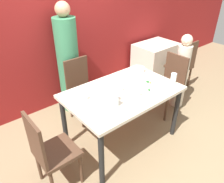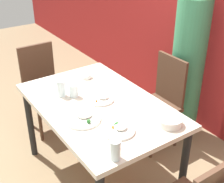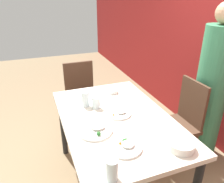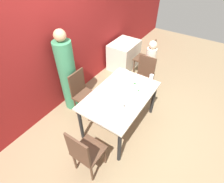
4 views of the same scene
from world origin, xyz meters
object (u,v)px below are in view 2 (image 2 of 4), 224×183
glass_water_tall (115,150)px  chair_adult_spot (161,99)px  bowl_curry (170,121)px  person_adult (188,66)px  plate_rice_adult (101,99)px

glass_water_tall → chair_adult_spot: bearing=124.4°
chair_adult_spot → glass_water_tall: size_ratio=6.84×
glass_water_tall → bowl_curry: bearing=98.8°
person_adult → bowl_curry: person_adult is taller
chair_adult_spot → glass_water_tall: (0.73, -1.06, 0.34)m
bowl_curry → plate_rice_adult: (-0.57, -0.22, -0.02)m
bowl_curry → plate_rice_adult: size_ratio=0.85×
bowl_curry → person_adult: bearing=126.8°
plate_rice_adult → glass_water_tall: (0.65, -0.31, 0.05)m
chair_adult_spot → person_adult: (-0.00, 0.33, 0.28)m
chair_adult_spot → plate_rice_adult: (0.07, -0.75, 0.29)m
bowl_curry → chair_adult_spot: bearing=140.8°
chair_adult_spot → plate_rice_adult: 0.80m
person_adult → plate_rice_adult: 1.08m
chair_adult_spot → bowl_curry: size_ratio=5.19×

